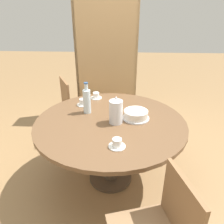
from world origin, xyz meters
The scene contains 10 objects.
ground_plane centered at (0.00, 0.00, 0.00)m, with size 14.00×14.00×0.00m, color #937047.
dining_table centered at (0.00, 0.00, 0.59)m, with size 1.42×1.42×0.71m.
chair_a centered at (-0.51, 0.85, 0.45)m, with size 0.57×0.57×0.84m.
bookshelf centered at (-0.14, 1.49, 0.92)m, with size 0.91×0.28×1.83m.
coffee_pot centered at (0.05, -0.04, 0.82)m, with size 0.12×0.12×0.26m.
water_bottle centered at (-0.24, 0.16, 0.83)m, with size 0.08×0.08×0.32m.
cake_main centered at (0.24, 0.05, 0.75)m, with size 0.26×0.26×0.08m.
cup_a centered at (-0.32, 0.34, 0.73)m, with size 0.13×0.13×0.07m.
cup_b centered at (-0.20, 0.54, 0.73)m, with size 0.13×0.13×0.07m.
cup_c centered at (0.08, -0.42, 0.73)m, with size 0.13×0.13×0.07m.
Camera 1 is at (0.11, -1.81, 1.68)m, focal length 35.00 mm.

